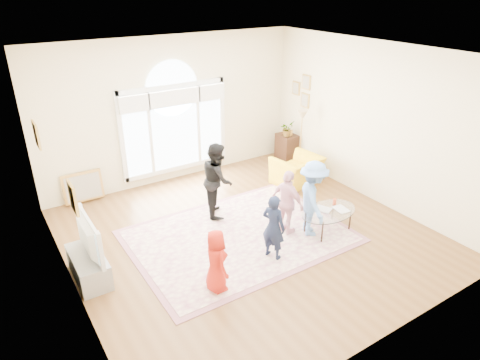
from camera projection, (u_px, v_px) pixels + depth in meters
ground at (248, 235)px, 7.79m from camera, size 6.00×6.00×0.00m
room_shell at (177, 114)px, 9.28m from camera, size 6.00×6.00×6.00m
area_rug at (239, 236)px, 7.74m from camera, size 3.60×2.60×0.02m
rug_border at (239, 236)px, 7.74m from camera, size 3.80×2.80×0.01m
tv_console at (89, 267)px, 6.58m from camera, size 0.45×1.00×0.42m
television at (84, 238)px, 6.36m from camera, size 0.17×1.09×0.63m
coffee_table at (329, 212)px, 7.74m from camera, size 1.20×0.82×0.54m
armchair at (297, 170)px, 9.61m from camera, size 1.10×0.99×0.64m
side_cabinet at (287, 148)px, 10.83m from camera, size 0.40×0.50×0.70m
floor_lamp at (302, 120)px, 9.82m from camera, size 0.28×0.28×1.51m
plant_pedestal at (286, 149)px, 10.73m from camera, size 0.20×0.20×0.70m
potted_plant at (287, 129)px, 10.50m from camera, size 0.42×0.40×0.37m
leaning_picture at (86, 202)px, 8.94m from camera, size 0.80×0.14×0.62m
child_red at (216, 261)px, 6.20m from camera, size 0.34×0.50×1.00m
child_navy at (273, 227)px, 6.92m from camera, size 0.41×0.49×1.13m
child_black at (217, 179)px, 8.17m from camera, size 0.80×0.87×1.46m
child_pink at (288, 203)px, 7.59m from camera, size 0.40×0.75×1.21m
child_blue at (313, 199)px, 7.52m from camera, size 0.85×1.04×1.40m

